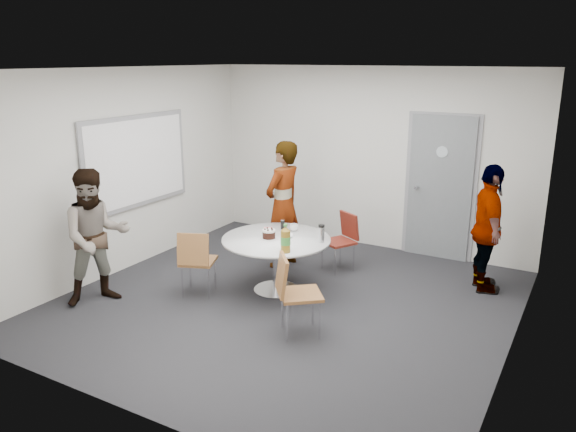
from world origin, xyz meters
The scene contains 15 objects.
floor centered at (0.00, 0.00, 0.00)m, with size 5.00×5.00×0.00m, color black.
ceiling centered at (0.00, 0.00, 2.70)m, with size 5.00×5.00×0.00m, color silver.
wall_back centered at (0.00, 2.50, 1.35)m, with size 5.00×5.00×0.00m, color silver.
wall_left centered at (-2.50, 0.00, 1.35)m, with size 5.00×5.00×0.00m, color silver.
wall_right centered at (2.50, 0.00, 1.35)m, with size 5.00×5.00×0.00m, color silver.
wall_front centered at (0.00, -2.50, 1.35)m, with size 5.00×5.00×0.00m, color silver.
door centered at (1.10, 2.48, 1.03)m, with size 1.02×0.17×2.12m.
whiteboard centered at (-2.46, 0.20, 1.45)m, with size 0.04×1.90×1.25m.
table centered at (-0.25, 0.22, 0.60)m, with size 1.33×1.33×1.02m.
chair_near_left centered at (-1.04, -0.38, 0.51)m, with size 0.52×0.55×0.83m.
chair_near_right centered at (0.44, -0.66, 0.53)m, with size 0.61×0.60×0.87m.
chair_far centered at (0.13, 1.33, 0.48)m, with size 0.52×0.54×0.79m.
person_main centered at (-0.67, 1.07, 0.88)m, with size 0.64×0.42×1.75m, color #A5C6EA.
person_left centered at (-1.95, -1.06, 0.81)m, with size 0.78×0.61×1.61m, color white.
person_right centered at (1.95, 1.54, 0.80)m, with size 0.94×0.39×1.60m, color black.
Camera 1 is at (3.05, -5.35, 2.83)m, focal length 35.00 mm.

